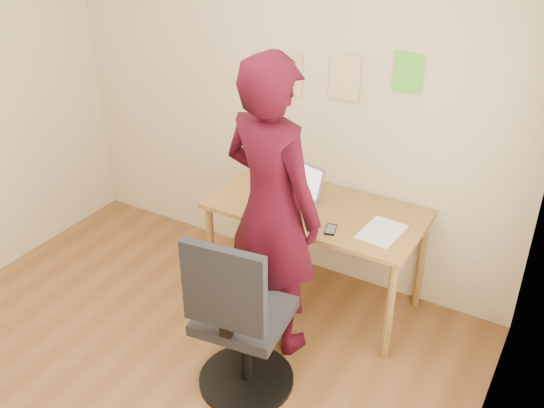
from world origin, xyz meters
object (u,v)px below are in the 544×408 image
Objects in this scene: desk at (316,219)px; office_chair at (239,328)px; person at (272,209)px; laptop at (292,194)px; phone at (331,230)px.

office_chair reaches higher than desk.
laptop is at bearing -63.63° from person.
phone is 0.42m from person.
laptop is 0.22× the size of person.
laptop is 3.04× the size of phone.
phone reaches higher than desk.
laptop is (-0.18, -0.01, 0.14)m from desk.
phone is at bearing -11.32° from laptop.
laptop is at bearing -177.20° from desk.
person is (-0.27, -0.26, 0.19)m from phone.
office_chair is (0.02, -0.98, -0.19)m from desk.
laptop is 0.43m from phone.
person is (0.11, -0.46, 0.15)m from laptop.
person is at bearing 92.98° from office_chair.
desk is 3.35× the size of laptop.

